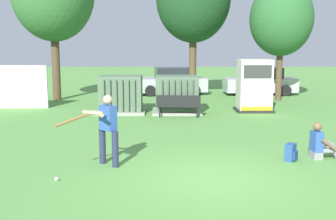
{
  "coord_description": "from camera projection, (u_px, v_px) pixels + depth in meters",
  "views": [
    {
      "loc": [
        -1.15,
        -8.61,
        2.91
      ],
      "look_at": [
        -0.99,
        3.5,
        1.0
      ],
      "focal_mm": 43.87,
      "sensor_mm": 36.0,
      "label": 1
    }
  ],
  "objects": [
    {
      "name": "transformer_west",
      "position": [
        121.0,
        95.0,
        17.8
      ],
      "size": [
        2.1,
        1.7,
        1.62
      ],
      "color": "#9E9B93",
      "rests_on": "ground"
    },
    {
      "name": "parked_car_leftmost",
      "position": [
        171.0,
        82.0,
        24.55
      ],
      "size": [
        4.39,
        2.33,
        1.62
      ],
      "color": "#B2B2B7",
      "rests_on": "ground"
    },
    {
      "name": "ground_plane",
      "position": [
        215.0,
        180.0,
        8.97
      ],
      "size": [
        96.0,
        96.0,
        0.0
      ],
      "primitive_type": "plane",
      "color": "#5B9947"
    },
    {
      "name": "transformer_mid_west",
      "position": [
        177.0,
        95.0,
        17.75
      ],
      "size": [
        2.1,
        1.7,
        1.62
      ],
      "color": "#9E9B93",
      "rests_on": "ground"
    },
    {
      "name": "tree_center_right",
      "position": [
        281.0,
        19.0,
        21.22
      ],
      "size": [
        3.25,
        3.25,
        6.21
      ],
      "color": "brown",
      "rests_on": "ground"
    },
    {
      "name": "backpack",
      "position": [
        291.0,
        153.0,
        10.43
      ],
      "size": [
        0.37,
        0.38,
        0.44
      ],
      "color": "#264C8C",
      "rests_on": "ground"
    },
    {
      "name": "seated_spectator",
      "position": [
        320.0,
        144.0,
        10.62
      ],
      "size": [
        0.75,
        0.58,
        0.96
      ],
      "color": "gray",
      "rests_on": "ground"
    },
    {
      "name": "batter",
      "position": [
        106.0,
        127.0,
        9.89
      ],
      "size": [
        1.28,
        1.35,
        1.74
      ],
      "color": "#282D4C",
      "rests_on": "ground"
    },
    {
      "name": "park_bench",
      "position": [
        178.0,
        104.0,
        16.7
      ],
      "size": [
        1.83,
        0.56,
        0.92
      ],
      "color": "black",
      "rests_on": "ground"
    },
    {
      "name": "sports_ball",
      "position": [
        57.0,
        179.0,
        8.9
      ],
      "size": [
        0.09,
        0.09,
        0.09
      ],
      "primitive_type": "sphere",
      "color": "white",
      "rests_on": "ground"
    },
    {
      "name": "generator_enclosure",
      "position": [
        254.0,
        86.0,
        18.21
      ],
      "size": [
        1.6,
        1.4,
        2.3
      ],
      "color": "#262626",
      "rests_on": "ground"
    },
    {
      "name": "parked_car_left_of_center",
      "position": [
        260.0,
        82.0,
        24.46
      ],
      "size": [
        4.27,
        2.05,
        1.62
      ],
      "color": "#B2B2B7",
      "rests_on": "ground"
    }
  ]
}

